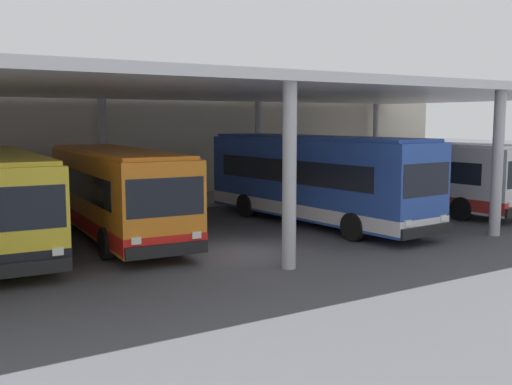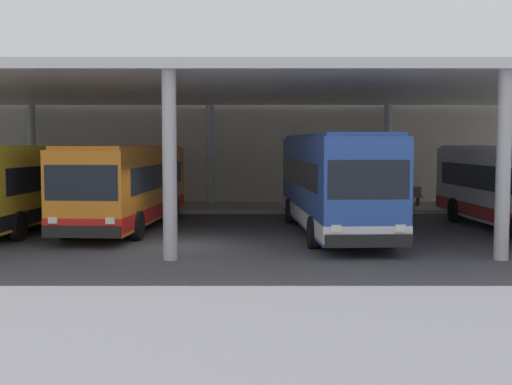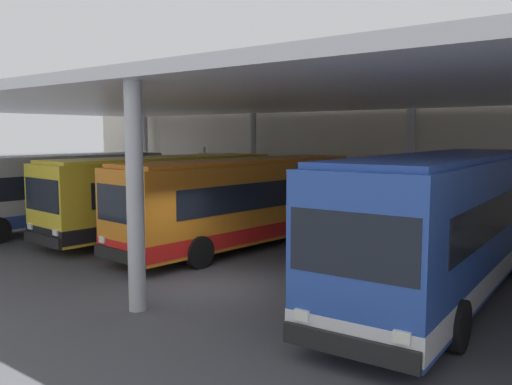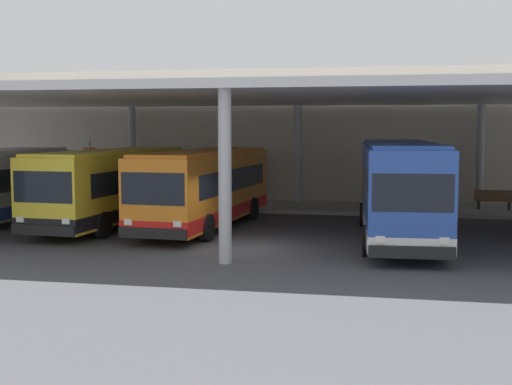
{
  "view_description": "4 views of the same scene",
  "coord_description": "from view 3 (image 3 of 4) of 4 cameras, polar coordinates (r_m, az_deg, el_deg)",
  "views": [
    {
      "loc": [
        -9.89,
        -16.28,
        4.22
      ],
      "look_at": [
        3.15,
        4.18,
        1.3
      ],
      "focal_mm": 42.63,
      "sensor_mm": 36.0,
      "label": 1
    },
    {
      "loc": [
        2.39,
        -20.68,
        3.25
      ],
      "look_at": [
        2.31,
        3.14,
        1.47
      ],
      "focal_mm": 46.1,
      "sensor_mm": 36.0,
      "label": 2
    },
    {
      "loc": [
        9.57,
        -10.28,
        4.06
      ],
      "look_at": [
        -2.75,
        5.48,
        1.88
      ],
      "focal_mm": 37.46,
      "sensor_mm": 36.0,
      "label": 3
    },
    {
      "loc": [
        4.92,
        -22.37,
        4.12
      ],
      "look_at": [
        -0.51,
        4.81,
        1.46
      ],
      "focal_mm": 47.98,
      "sensor_mm": 36.0,
      "label": 4
    }
  ],
  "objects": [
    {
      "name": "canopy_shelter",
      "position": [
        18.5,
        6.87,
        10.0
      ],
      "size": [
        40.0,
        17.0,
        5.55
      ],
      "color": "silver",
      "rests_on": "ground"
    },
    {
      "name": "platform_kerb",
      "position": [
        24.35,
        14.35,
        -3.35
      ],
      "size": [
        42.0,
        4.5,
        0.18
      ],
      "primitive_type": "cube",
      "color": "#A39E93",
      "rests_on": "ground"
    },
    {
      "name": "station_building_facade",
      "position": [
        27.04,
        17.34,
        5.03
      ],
      "size": [
        48.0,
        1.6,
        7.26
      ],
      "primitive_type": "cube",
      "color": "beige",
      "rests_on": "ground"
    },
    {
      "name": "bus_nearest_bay",
      "position": [
        24.59,
        -20.53,
        0.22
      ],
      "size": [
        2.78,
        10.55,
        3.17
      ],
      "color": "#B7B7BC",
      "rests_on": "ground"
    },
    {
      "name": "bus_far_bay",
      "position": [
        14.19,
        19.56,
        -3.13
      ],
      "size": [
        3.18,
        11.46,
        3.57
      ],
      "color": "#284CA8",
      "rests_on": "ground"
    },
    {
      "name": "bus_middle_bay",
      "position": [
        19.28,
        -1.38,
        -0.94
      ],
      "size": [
        3.27,
        10.68,
        3.17
      ],
      "color": "orange",
      "rests_on": "ground"
    },
    {
      "name": "bus_second_bay",
      "position": [
        21.94,
        -9.58,
        -0.15
      ],
      "size": [
        3.27,
        10.68,
        3.17
      ],
      "color": "yellow",
      "rests_on": "ground"
    },
    {
      "name": "banner_sign",
      "position": [
        29.36,
        -5.55,
        2.13
      ],
      "size": [
        0.7,
        0.12,
        3.2
      ],
      "color": "#B2B2B7",
      "rests_on": "platform_kerb"
    },
    {
      "name": "ground_plane",
      "position": [
        14.62,
        -4.81,
        -9.92
      ],
      "size": [
        200.0,
        200.0,
        0.0
      ],
      "primitive_type": "plane",
      "color": "#47474C"
    }
  ]
}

